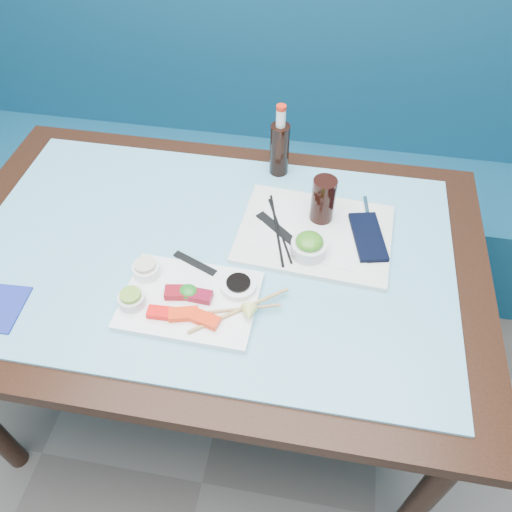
% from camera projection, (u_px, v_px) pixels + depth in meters
% --- Properties ---
extents(booth_bench, '(3.00, 0.56, 1.17)m').
position_uv_depth(booth_bench, '(263.00, 166.00, 2.10)').
color(booth_bench, navy).
rests_on(booth_bench, ground).
extents(dining_table, '(1.40, 0.90, 0.75)m').
position_uv_depth(dining_table, '(212.00, 273.00, 1.34)').
color(dining_table, black).
rests_on(dining_table, ground).
extents(glass_top, '(1.22, 0.76, 0.01)m').
position_uv_depth(glass_top, '(210.00, 251.00, 1.27)').
color(glass_top, '#69B5D2').
rests_on(glass_top, dining_table).
extents(sashimi_plate, '(0.31, 0.23, 0.02)m').
position_uv_depth(sashimi_plate, '(190.00, 300.00, 1.15)').
color(sashimi_plate, white).
rests_on(sashimi_plate, glass_top).
extents(salmon_left, '(0.06, 0.03, 0.02)m').
position_uv_depth(salmon_left, '(161.00, 313.00, 1.11)').
color(salmon_left, '#FF0C0A').
rests_on(salmon_left, sashimi_plate).
extents(salmon_mid, '(0.07, 0.05, 0.02)m').
position_uv_depth(salmon_mid, '(184.00, 314.00, 1.11)').
color(salmon_mid, '#FF310A').
rests_on(salmon_mid, sashimi_plate).
extents(salmon_right, '(0.07, 0.05, 0.02)m').
position_uv_depth(salmon_right, '(205.00, 319.00, 1.10)').
color(salmon_right, '#FF2E0A').
rests_on(salmon_right, sashimi_plate).
extents(tuna_left, '(0.06, 0.04, 0.02)m').
position_uv_depth(tuna_left, '(177.00, 293.00, 1.15)').
color(tuna_left, maroon).
rests_on(tuna_left, sashimi_plate).
extents(tuna_right, '(0.06, 0.04, 0.02)m').
position_uv_depth(tuna_right, '(200.00, 296.00, 1.14)').
color(tuna_right, maroon).
rests_on(tuna_right, sashimi_plate).
extents(seaweed_garnish, '(0.05, 0.05, 0.02)m').
position_uv_depth(seaweed_garnish, '(188.00, 292.00, 1.15)').
color(seaweed_garnish, '#1B781E').
rests_on(seaweed_garnish, sashimi_plate).
extents(ramekin_wasabi, '(0.07, 0.07, 0.03)m').
position_uv_depth(ramekin_wasabi, '(132.00, 300.00, 1.13)').
color(ramekin_wasabi, silver).
rests_on(ramekin_wasabi, sashimi_plate).
extents(wasabi_fill, '(0.06, 0.06, 0.01)m').
position_uv_depth(wasabi_fill, '(130.00, 295.00, 1.12)').
color(wasabi_fill, '#75A735').
rests_on(wasabi_fill, ramekin_wasabi).
extents(ramekin_ginger, '(0.07, 0.07, 0.03)m').
position_uv_depth(ramekin_ginger, '(146.00, 270.00, 1.19)').
color(ramekin_ginger, white).
rests_on(ramekin_ginger, sashimi_plate).
extents(ginger_fill, '(0.06, 0.06, 0.01)m').
position_uv_depth(ginger_fill, '(145.00, 265.00, 1.17)').
color(ginger_fill, beige).
rests_on(ginger_fill, ramekin_ginger).
extents(soy_dish, '(0.09, 0.09, 0.02)m').
position_uv_depth(soy_dish, '(239.00, 286.00, 1.16)').
color(soy_dish, white).
rests_on(soy_dish, sashimi_plate).
extents(soy_fill, '(0.07, 0.07, 0.01)m').
position_uv_depth(soy_fill, '(238.00, 283.00, 1.15)').
color(soy_fill, black).
rests_on(soy_fill, soy_dish).
extents(lemon_wedge, '(0.04, 0.04, 0.04)m').
position_uv_depth(lemon_wedge, '(249.00, 313.00, 1.10)').
color(lemon_wedge, '#EDF473').
rests_on(lemon_wedge, sashimi_plate).
extents(chopstick_sleeve, '(0.12, 0.06, 0.00)m').
position_uv_depth(chopstick_sleeve, '(195.00, 263.00, 1.22)').
color(chopstick_sleeve, black).
rests_on(chopstick_sleeve, sashimi_plate).
extents(wooden_chopstick_a, '(0.20, 0.07, 0.01)m').
position_uv_depth(wooden_chopstick_a, '(235.00, 310.00, 1.12)').
color(wooden_chopstick_a, '#B07F53').
rests_on(wooden_chopstick_a, sashimi_plate).
extents(wooden_chopstick_b, '(0.20, 0.16, 0.01)m').
position_uv_depth(wooden_chopstick_b, '(239.00, 310.00, 1.12)').
color(wooden_chopstick_b, tan).
rests_on(wooden_chopstick_b, sashimi_plate).
extents(serving_tray, '(0.41, 0.32, 0.01)m').
position_uv_depth(serving_tray, '(315.00, 234.00, 1.30)').
color(serving_tray, white).
rests_on(serving_tray, glass_top).
extents(paper_placemat, '(0.32, 0.25, 0.00)m').
position_uv_depth(paper_placemat, '(315.00, 232.00, 1.29)').
color(paper_placemat, white).
rests_on(paper_placemat, serving_tray).
extents(seaweed_bowl, '(0.11, 0.11, 0.04)m').
position_uv_depth(seaweed_bowl, '(309.00, 248.00, 1.23)').
color(seaweed_bowl, silver).
rests_on(seaweed_bowl, serving_tray).
extents(seaweed_salad, '(0.07, 0.07, 0.03)m').
position_uv_depth(seaweed_salad, '(309.00, 241.00, 1.21)').
color(seaweed_salad, '#3B821E').
rests_on(seaweed_salad, seaweed_bowl).
extents(cola_glass, '(0.06, 0.06, 0.13)m').
position_uv_depth(cola_glass, '(323.00, 200.00, 1.28)').
color(cola_glass, black).
rests_on(cola_glass, serving_tray).
extents(navy_pouch, '(0.11, 0.18, 0.01)m').
position_uv_depth(navy_pouch, '(368.00, 237.00, 1.27)').
color(navy_pouch, black).
rests_on(navy_pouch, serving_tray).
extents(fork, '(0.02, 0.09, 0.01)m').
position_uv_depth(fork, '(367.00, 209.00, 1.34)').
color(fork, silver).
rests_on(fork, serving_tray).
extents(black_chopstick_a, '(0.07, 0.25, 0.01)m').
position_uv_depth(black_chopstick_a, '(277.00, 229.00, 1.29)').
color(black_chopstick_a, black).
rests_on(black_chopstick_a, serving_tray).
extents(black_chopstick_b, '(0.10, 0.22, 0.01)m').
position_uv_depth(black_chopstick_b, '(280.00, 229.00, 1.29)').
color(black_chopstick_b, black).
rests_on(black_chopstick_b, serving_tray).
extents(tray_sleeve, '(0.13, 0.12, 0.00)m').
position_uv_depth(tray_sleeve, '(278.00, 230.00, 1.29)').
color(tray_sleeve, black).
rests_on(tray_sleeve, serving_tray).
extents(cola_bottle_body, '(0.06, 0.06, 0.16)m').
position_uv_depth(cola_bottle_body, '(279.00, 150.00, 1.42)').
color(cola_bottle_body, black).
rests_on(cola_bottle_body, glass_top).
extents(cola_bottle_neck, '(0.04, 0.04, 0.05)m').
position_uv_depth(cola_bottle_neck, '(281.00, 118.00, 1.34)').
color(cola_bottle_neck, white).
rests_on(cola_bottle_neck, cola_bottle_body).
extents(cola_bottle_cap, '(0.03, 0.03, 0.01)m').
position_uv_depth(cola_bottle_cap, '(281.00, 108.00, 1.32)').
color(cola_bottle_cap, red).
rests_on(cola_bottle_cap, cola_bottle_neck).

